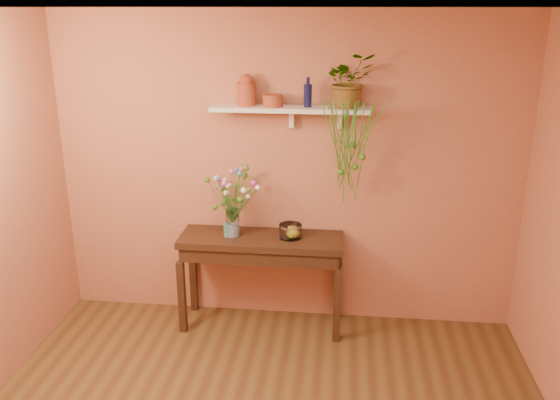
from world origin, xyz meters
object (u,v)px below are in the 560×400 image
at_px(blue_bottle, 308,95).
at_px(spider_plant, 349,80).
at_px(terracotta_jug, 247,90).
at_px(glass_vase, 233,225).
at_px(glass_bowl, 290,231).
at_px(bouquet, 233,189).
at_px(sideboard, 261,250).

xyz_separation_m(blue_bottle, spider_plant, (0.32, 0.01, 0.12)).
height_order(terracotta_jug, glass_vase, terracotta_jug).
bearing_deg(blue_bottle, glass_bowl, -138.72).
xyz_separation_m(terracotta_jug, blue_bottle, (0.50, -0.02, -0.02)).
xyz_separation_m(spider_plant, glass_vase, (-0.94, -0.14, -1.21)).
bearing_deg(glass_vase, glass_bowl, 2.12).
relative_size(glass_vase, glass_bowl, 1.24).
bearing_deg(glass_vase, spider_plant, 8.40).
xyz_separation_m(glass_vase, bouquet, (0.01, 0.02, 0.32)).
relative_size(sideboard, glass_vase, 5.84).
distance_m(spider_plant, glass_vase, 1.53).
height_order(bouquet, glass_bowl, bouquet).
xyz_separation_m(sideboard, blue_bottle, (0.37, 0.12, 1.31)).
bearing_deg(glass_vase, bouquet, 71.53).
bearing_deg(spider_plant, blue_bottle, -177.78).
bearing_deg(bouquet, terracotta_jug, 49.46).
xyz_separation_m(terracotta_jug, spider_plant, (0.82, -0.01, 0.09)).
distance_m(sideboard, glass_vase, 0.33).
bearing_deg(sideboard, terracotta_jug, 131.32).
height_order(blue_bottle, spider_plant, spider_plant).
bearing_deg(spider_plant, glass_bowl, -164.89).
distance_m(spider_plant, bouquet, 1.29).
bearing_deg(spider_plant, glass_vase, -171.60).
bearing_deg(sideboard, glass_vase, -179.15).
distance_m(glass_vase, glass_bowl, 0.49).
height_order(spider_plant, glass_bowl, spider_plant).
distance_m(sideboard, glass_bowl, 0.31).
relative_size(blue_bottle, glass_bowl, 1.23).
height_order(terracotta_jug, spider_plant, spider_plant).
bearing_deg(bouquet, spider_plant, 7.49).
xyz_separation_m(glass_vase, glass_bowl, (0.49, 0.02, -0.05)).
xyz_separation_m(terracotta_jug, bouquet, (-0.11, -0.13, -0.80)).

